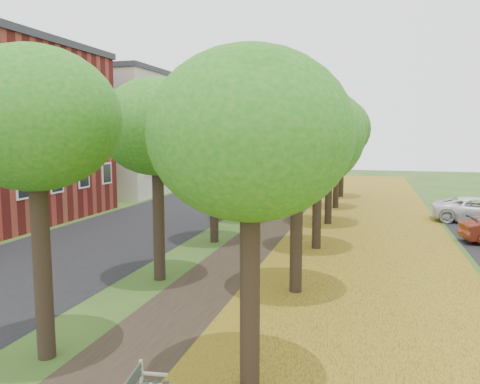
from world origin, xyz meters
The scene contains 8 objects.
ground centered at (0.00, 0.00, 0.00)m, with size 120.00×120.00×0.00m, color #2D4C19.
street_asphalt centered at (-7.50, 15.00, 0.00)m, with size 8.00×70.00×0.01m, color black.
footpath centered at (0.00, 15.00, 0.00)m, with size 3.20×70.00×0.01m, color black.
leaf_verge centered at (5.00, 15.00, 0.01)m, with size 7.50×70.00×0.01m, color #9F8F1D.
tree_row_west centered at (-2.20, 15.00, 5.14)m, with size 4.04×34.04×6.89m.
tree_row_east centered at (2.60, 15.00, 5.14)m, with size 4.04×34.04×6.89m.
building_cream centered at (-17.00, 33.00, 5.21)m, with size 10.30×20.30×10.40m.
car_white centered at (11.00, 20.85, 0.71)m, with size 2.36×5.12×1.42m, color white.
Camera 1 is at (4.79, -8.61, 5.08)m, focal length 35.00 mm.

